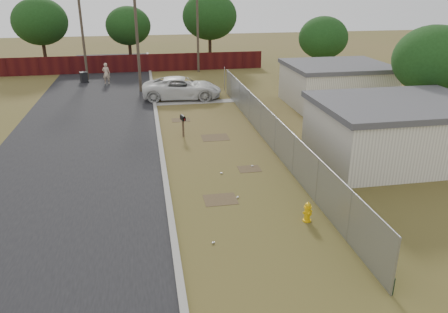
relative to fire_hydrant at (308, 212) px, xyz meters
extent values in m
plane|color=brown|center=(-2.21, 7.39, -0.39)|extent=(120.00, 120.00, 0.00)
cube|color=black|center=(-9.71, 15.39, -0.38)|extent=(9.00, 60.00, 0.02)
cube|color=#9F9C94|center=(-5.21, 15.39, -0.33)|extent=(0.25, 60.00, 0.12)
cube|color=#9F9C94|center=(-2.21, 18.89, -0.37)|extent=(6.20, 1.00, 0.03)
cylinder|color=gray|center=(0.89, -4.61, 0.61)|extent=(0.06, 0.06, 2.00)
cylinder|color=gray|center=(0.89, -1.61, 0.61)|extent=(0.06, 0.06, 2.00)
cylinder|color=gray|center=(0.89, 1.39, 0.61)|extent=(0.06, 0.06, 2.00)
cylinder|color=gray|center=(0.89, 4.39, 0.61)|extent=(0.06, 0.06, 2.00)
cylinder|color=gray|center=(0.89, 7.39, 0.61)|extent=(0.06, 0.06, 2.00)
cylinder|color=gray|center=(0.89, 10.39, 0.61)|extent=(0.06, 0.06, 2.00)
cylinder|color=gray|center=(0.89, 13.39, 0.61)|extent=(0.06, 0.06, 2.00)
cylinder|color=gray|center=(0.89, 16.39, 0.61)|extent=(0.06, 0.06, 2.00)
cylinder|color=gray|center=(0.89, 19.39, 0.61)|extent=(0.06, 0.06, 2.00)
cylinder|color=gray|center=(0.89, 22.39, 0.61)|extent=(0.06, 0.06, 2.00)
cylinder|color=gray|center=(0.89, 8.39, 1.61)|extent=(0.04, 26.00, 0.04)
cube|color=gray|center=(0.89, 8.39, 0.61)|extent=(0.01, 26.00, 2.00)
cube|color=black|center=(0.95, 8.39, -0.09)|extent=(0.03, 26.00, 0.60)
cube|color=#400E0D|center=(-8.21, 32.39, 0.51)|extent=(30.00, 0.12, 1.80)
cylinder|color=#4E4234|center=(-6.21, 23.39, 4.11)|extent=(0.24, 0.24, 9.00)
cylinder|color=#4E4234|center=(-11.21, 29.39, 4.11)|extent=(0.24, 0.24, 9.00)
cylinder|color=#4E4234|center=(-0.21, 31.39, 4.11)|extent=(0.24, 0.24, 9.00)
cube|color=silver|center=(6.79, 5.39, 1.01)|extent=(8.00, 6.00, 2.80)
cube|color=#48484C|center=(6.79, 5.39, 2.56)|extent=(8.32, 6.24, 0.30)
cube|color=silver|center=(8.29, 16.39, 1.01)|extent=(7.00, 6.00, 2.80)
cube|color=#48484C|center=(8.29, 16.39, 2.56)|extent=(7.28, 6.24, 0.30)
cylinder|color=#322116|center=(-16.21, 36.39, 1.26)|extent=(0.36, 0.36, 3.30)
ellipsoid|color=#143311|center=(-16.21, 36.39, 4.49)|extent=(5.70, 5.70, 4.84)
cylinder|color=#322116|center=(-7.21, 37.39, 1.04)|extent=(0.36, 0.36, 2.86)
ellipsoid|color=#143311|center=(-7.21, 37.39, 3.84)|extent=(4.94, 4.94, 4.20)
cylinder|color=#322116|center=(1.79, 36.39, 1.37)|extent=(0.36, 0.36, 3.52)
ellipsoid|color=#143311|center=(1.79, 36.39, 4.81)|extent=(6.08, 6.08, 5.17)
cylinder|color=#322116|center=(10.79, 25.39, 0.93)|extent=(0.36, 0.36, 2.64)
ellipsoid|color=#143311|center=(10.79, 25.39, 3.51)|extent=(4.56, 4.56, 3.88)
cylinder|color=#322116|center=(11.79, 10.39, 1.04)|extent=(0.36, 0.36, 2.86)
ellipsoid|color=#143311|center=(11.79, 10.39, 3.84)|extent=(4.94, 4.94, 4.20)
cylinder|color=#E5B00C|center=(0.00, 0.01, -0.36)|extent=(0.40, 0.40, 0.06)
cylinder|color=#E5B00C|center=(0.00, 0.01, -0.07)|extent=(0.29, 0.29, 0.57)
cylinder|color=#E5B00C|center=(0.00, 0.01, 0.22)|extent=(0.37, 0.37, 0.05)
sphere|color=#E5B00C|center=(0.00, 0.01, 0.30)|extent=(0.27, 0.27, 0.23)
cylinder|color=#E5B00C|center=(0.00, 0.01, 0.41)|extent=(0.05, 0.05, 0.06)
cylinder|color=#E5B00C|center=(-0.13, -0.03, 0.00)|extent=(0.12, 0.13, 0.11)
cylinder|color=#E5B00C|center=(0.13, 0.04, 0.00)|extent=(0.12, 0.13, 0.11)
cylinder|color=#E5B00C|center=(0.03, -0.13, 0.00)|extent=(0.16, 0.15, 0.14)
cube|color=brown|center=(-3.76, 10.95, 0.16)|extent=(0.12, 0.12, 1.10)
cube|color=black|center=(-3.76, 10.95, 0.75)|extent=(0.31, 0.56, 0.20)
cylinder|color=black|center=(-3.76, 10.95, 0.85)|extent=(0.31, 0.56, 0.20)
cube|color=#B50C15|center=(-3.69, 10.67, 0.75)|extent=(0.03, 0.05, 0.11)
imported|color=silver|center=(-2.95, 20.26, 0.48)|extent=(6.47, 3.47, 1.73)
imported|color=tan|center=(-9.23, 26.95, 0.57)|extent=(0.78, 0.60, 1.93)
cube|color=black|center=(-11.35, 27.94, 0.08)|extent=(0.77, 0.77, 0.93)
cube|color=black|center=(-11.35, 27.94, 0.56)|extent=(0.85, 0.85, 0.08)
cylinder|color=black|center=(-10.97, 27.79, -0.29)|extent=(0.12, 0.20, 0.19)
cylinder|color=white|center=(-2.25, 2.41, -0.35)|extent=(0.11, 0.12, 0.07)
cylinder|color=silver|center=(-2.49, 5.06, -0.35)|extent=(0.12, 0.11, 0.07)
cylinder|color=white|center=(-0.79, 5.66, -0.35)|extent=(0.11, 0.09, 0.07)
cylinder|color=silver|center=(-3.85, -0.91, -0.35)|extent=(0.12, 0.10, 0.07)
camera|label=1|loc=(-5.88, -14.03, 8.24)|focal=35.00mm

